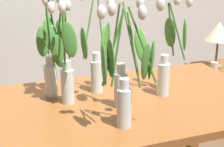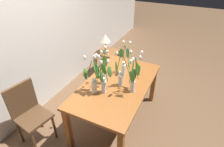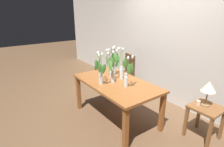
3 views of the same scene
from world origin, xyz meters
name	(u,v)px [view 3 (image 3 of 3)]	position (x,y,z in m)	size (l,w,h in m)	color
ground_plane	(116,118)	(0.00, 0.00, 0.00)	(18.00, 18.00, 0.00)	brown
room_wall_rear	(170,40)	(0.00, 1.40, 1.35)	(9.00, 0.10, 2.70)	beige
dining_table	(116,87)	(0.00, 0.00, 0.65)	(1.60, 0.90, 0.74)	brown
tulip_vase_0	(114,65)	(-0.32, 0.19, 0.95)	(0.16, 0.28, 0.58)	silver
tulip_vase_1	(127,76)	(0.28, 0.01, 0.93)	(0.16, 0.18, 0.54)	silver
tulip_vase_2	(112,64)	(-0.27, 0.10, 0.98)	(0.16, 0.26, 0.57)	silver
tulip_vase_3	(100,71)	(-0.08, -0.28, 0.97)	(0.27, 0.13, 0.58)	silver
tulip_vase_4	(121,69)	(-0.08, 0.17, 0.92)	(0.19, 0.15, 0.58)	silver
tulip_vase_5	(112,72)	(-0.02, -0.07, 0.93)	(0.23, 0.21, 0.57)	silver
dining_chair	(126,71)	(-0.84, 0.94, 0.52)	(0.46, 0.46, 0.93)	#4C331E
side_table	(206,114)	(1.24, 0.80, 0.43)	(0.44, 0.44, 0.55)	brown
table_lamp	(209,87)	(1.20, 0.82, 0.86)	(0.22, 0.22, 0.40)	olive
pillar_candle	(198,103)	(1.13, 0.74, 0.59)	(0.06, 0.06, 0.07)	beige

